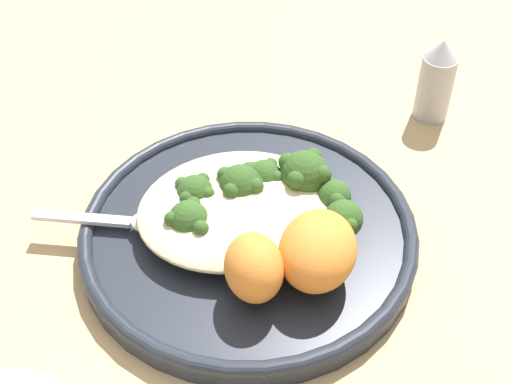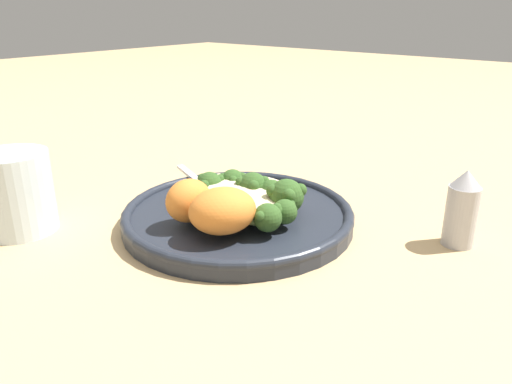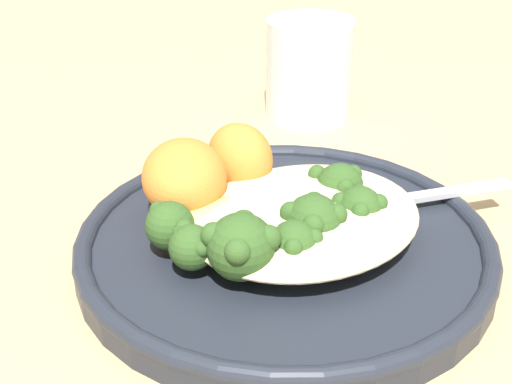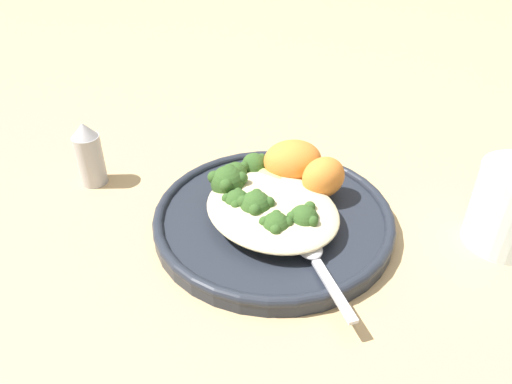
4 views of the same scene
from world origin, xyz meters
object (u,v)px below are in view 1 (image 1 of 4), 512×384
broccoli_stalk_0 (323,225)px  broccoli_stalk_5 (211,205)px  quinoa_mound (236,208)px  broccoli_stalk_6 (201,225)px  plate (248,233)px  spoon (135,221)px  broccoli_stalk_4 (243,194)px  broccoli_stalk_3 (264,200)px  sweet_potato_chunk_0 (259,266)px  broccoli_stalk_1 (314,210)px  broccoli_stalk_2 (300,181)px  salt_shaker (436,80)px  sweet_potato_chunk_1 (318,250)px

broccoli_stalk_0 → broccoli_stalk_5: size_ratio=1.00×
quinoa_mound → broccoli_stalk_5: size_ratio=1.81×
broccoli_stalk_5 → broccoli_stalk_6: broccoli_stalk_6 is taller
plate → broccoli_stalk_6: bearing=-174.6°
spoon → broccoli_stalk_4: bearing=-161.6°
broccoli_stalk_0 → broccoli_stalk_5: (-0.08, 0.04, 0.00)m
broccoli_stalk_3 → broccoli_stalk_4: broccoli_stalk_4 is taller
broccoli_stalk_0 → spoon: size_ratio=0.75×
broccoli_stalk_5 → broccoli_stalk_6: (-0.01, -0.02, 0.00)m
sweet_potato_chunk_0 → broccoli_stalk_1: bearing=40.8°
broccoli_stalk_0 → broccoli_stalk_3: broccoli_stalk_0 is taller
broccoli_stalk_3 → broccoli_stalk_5: bearing=100.9°
broccoli_stalk_2 → broccoli_stalk_5: (-0.07, -0.00, -0.01)m
broccoli_stalk_0 → broccoli_stalk_2: size_ratio=1.02×
broccoli_stalk_1 → spoon: size_ratio=0.78×
broccoli_stalk_3 → broccoli_stalk_6: (-0.05, -0.01, 0.00)m
broccoli_stalk_2 → broccoli_stalk_4: bearing=133.7°
broccoli_stalk_2 → broccoli_stalk_4: 0.05m
quinoa_mound → broccoli_stalk_5: broccoli_stalk_5 is taller
broccoli_stalk_4 → salt_shaker: salt_shaker is taller
broccoli_stalk_6 → broccoli_stalk_0: bearing=-164.6°
sweet_potato_chunk_1 → spoon: bearing=144.2°
broccoli_stalk_1 → broccoli_stalk_2: size_ratio=1.06×
broccoli_stalk_1 → sweet_potato_chunk_0: sweet_potato_chunk_0 is taller
spoon → salt_shaker: size_ratio=1.35×
broccoli_stalk_3 → broccoli_stalk_0: bearing=-119.8°
broccoli_stalk_4 → quinoa_mound: bearing=131.4°
plate → quinoa_mound: quinoa_mound is taller
quinoa_mound → broccoli_stalk_6: 0.03m
sweet_potato_chunk_0 → sweet_potato_chunk_1: 0.04m
plate → broccoli_stalk_4: bearing=86.4°
broccoli_stalk_0 → broccoli_stalk_5: same height
plate → broccoli_stalk_1: bearing=-12.0°
broccoli_stalk_5 → salt_shaker: (0.24, 0.09, 0.01)m
broccoli_stalk_6 → sweet_potato_chunk_1: 0.09m
quinoa_mound → broccoli_stalk_4: bearing=43.3°
broccoli_stalk_1 → broccoli_stalk_3: bearing=128.5°
broccoli_stalk_2 → broccoli_stalk_3: size_ratio=0.75×
broccoli_stalk_0 → sweet_potato_chunk_0: 0.07m
plate → sweet_potato_chunk_0: sweet_potato_chunk_0 is taller
plate → broccoli_stalk_1: size_ratio=3.04×
broccoli_stalk_0 → sweet_potato_chunk_1: size_ratio=1.22×
broccoli_stalk_2 → sweet_potato_chunk_0: size_ratio=1.59×
quinoa_mound → salt_shaker: (0.22, 0.10, 0.01)m
broccoli_stalk_3 → sweet_potato_chunk_0: sweet_potato_chunk_0 is taller
plate → broccoli_stalk_4: broccoli_stalk_4 is taller
quinoa_mound → broccoli_stalk_1: broccoli_stalk_1 is taller
broccoli_stalk_0 → broccoli_stalk_4: (-0.05, 0.05, 0.00)m
broccoli_stalk_1 → broccoli_stalk_3: 0.04m
broccoli_stalk_1 → plate: bearing=147.4°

